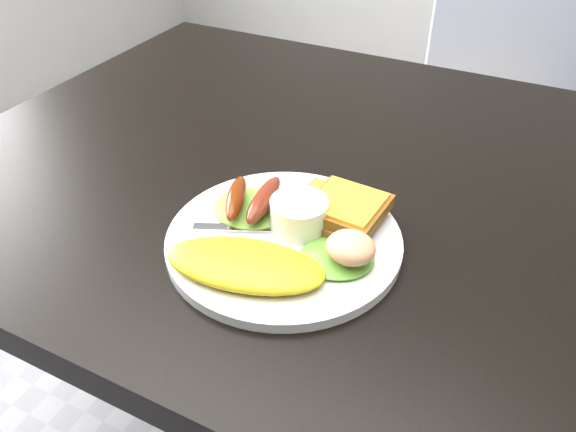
% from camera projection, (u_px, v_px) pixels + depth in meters
% --- Properties ---
extents(dining_table, '(1.20, 0.80, 0.04)m').
position_uv_depth(dining_table, '(388.00, 194.00, 0.73)').
color(dining_table, black).
rests_on(dining_table, ground).
extents(dining_chair, '(0.52, 0.52, 0.05)m').
position_uv_depth(dining_chair, '(480.00, 140.00, 1.41)').
color(dining_chair, tan).
rests_on(dining_chair, ground).
extents(plate, '(0.26, 0.26, 0.01)m').
position_uv_depth(plate, '(284.00, 240.00, 0.61)').
color(plate, white).
rests_on(plate, dining_table).
extents(lettuce_left, '(0.10, 0.10, 0.01)m').
position_uv_depth(lettuce_left, '(252.00, 208.00, 0.64)').
color(lettuce_left, '#4B942E').
rests_on(lettuce_left, plate).
extents(lettuce_right, '(0.10, 0.10, 0.01)m').
position_uv_depth(lettuce_right, '(337.00, 257.00, 0.58)').
color(lettuce_right, '#568A2F').
rests_on(lettuce_right, plate).
extents(omelette, '(0.18, 0.11, 0.02)m').
position_uv_depth(omelette, '(245.00, 264.00, 0.56)').
color(omelette, yellow).
rests_on(omelette, plate).
extents(sausage_a, '(0.05, 0.09, 0.02)m').
position_uv_depth(sausage_a, '(236.00, 198.00, 0.63)').
color(sausage_a, '#5B2E07').
rests_on(sausage_a, lettuce_left).
extents(sausage_b, '(0.04, 0.09, 0.02)m').
position_uv_depth(sausage_b, '(264.00, 199.00, 0.63)').
color(sausage_b, '#632713').
rests_on(sausage_b, lettuce_left).
extents(ramekin, '(0.07, 0.07, 0.04)m').
position_uv_depth(ramekin, '(299.00, 215.00, 0.61)').
color(ramekin, white).
rests_on(ramekin, plate).
extents(toast_a, '(0.09, 0.09, 0.01)m').
position_uv_depth(toast_a, '(330.00, 211.00, 0.64)').
color(toast_a, brown).
rests_on(toast_a, plate).
extents(toast_b, '(0.09, 0.09, 0.01)m').
position_uv_depth(toast_b, '(347.00, 208.00, 0.62)').
color(toast_b, brown).
rests_on(toast_b, toast_a).
extents(potato_salad, '(0.06, 0.06, 0.03)m').
position_uv_depth(potato_salad, '(351.00, 247.00, 0.56)').
color(potato_salad, beige).
rests_on(potato_salad, lettuce_right).
extents(fork, '(0.13, 0.07, 0.00)m').
position_uv_depth(fork, '(256.00, 229.00, 0.62)').
color(fork, '#ADAFB7').
rests_on(fork, plate).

